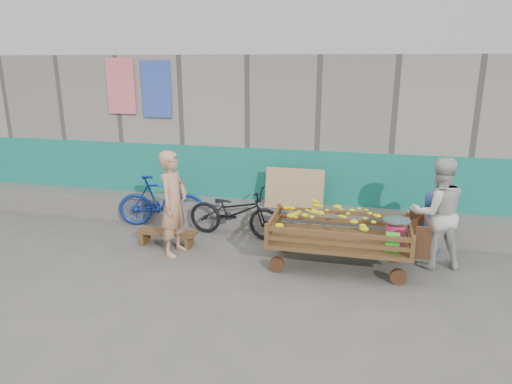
% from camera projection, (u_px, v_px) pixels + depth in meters
% --- Properties ---
extents(ground, '(80.00, 80.00, 0.00)m').
position_uv_depth(ground, '(244.00, 291.00, 5.97)').
color(ground, '#57554F').
rests_on(ground, ground).
extents(building_wall, '(12.00, 3.50, 3.00)m').
position_uv_depth(building_wall, '(294.00, 133.00, 9.35)').
color(building_wall, gray).
rests_on(building_wall, ground).
extents(banana_cart, '(2.17, 0.99, 0.93)m').
position_uv_depth(banana_cart, '(337.00, 226.00, 6.49)').
color(banana_cart, '#533A17').
rests_on(banana_cart, ground).
extents(bench, '(0.97, 0.29, 0.24)m').
position_uv_depth(bench, '(167.00, 235.00, 7.39)').
color(bench, '#533A17').
rests_on(bench, ground).
extents(vendor_man, '(0.45, 0.63, 1.63)m').
position_uv_depth(vendor_man, '(174.00, 204.00, 6.91)').
color(vendor_man, tan).
rests_on(vendor_man, ground).
extents(woman, '(0.92, 0.80, 1.62)m').
position_uv_depth(woman, '(437.00, 213.00, 6.49)').
color(woman, silver).
rests_on(woman, ground).
extents(child, '(0.52, 0.37, 0.98)m').
position_uv_depth(child, '(430.00, 223.00, 7.03)').
color(child, '#3654A9').
rests_on(child, ground).
extents(bicycle_dark, '(1.69, 0.71, 0.86)m').
position_uv_depth(bicycle_dark, '(235.00, 212.00, 7.72)').
color(bicycle_dark, black).
rests_on(bicycle_dark, ground).
extents(bicycle_blue, '(1.61, 0.78, 0.93)m').
position_uv_depth(bicycle_blue, '(161.00, 201.00, 8.22)').
color(bicycle_blue, navy).
rests_on(bicycle_blue, ground).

